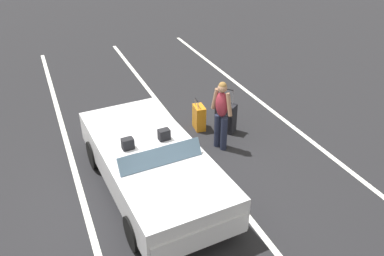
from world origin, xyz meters
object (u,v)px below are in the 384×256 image
Objects in this scene: convertible_car at (156,170)px; suitcase_large_black at (226,117)px; suitcase_medium_bright at (199,117)px; traveler_person at (221,112)px.

convertible_car reaches higher than suitcase_large_black.
convertible_car is at bearing -125.43° from suitcase_medium_bright.
traveler_person reaches higher than suitcase_medium_bright.
suitcase_large_black is 0.67× the size of traveler_person.
traveler_person reaches higher than suitcase_large_black.
suitcase_large_black reaches higher than suitcase_medium_bright.
suitcase_medium_bright is at bearing -105.72° from traveler_person.
traveler_person is at bearing 114.92° from convertible_car.
suitcase_medium_bright is 1.17m from traveler_person.
convertible_car is 2.90m from suitcase_large_black.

